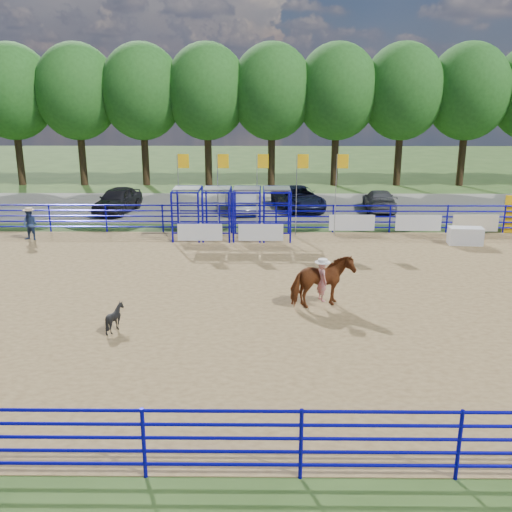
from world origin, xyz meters
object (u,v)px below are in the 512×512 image
calf (115,318)px  car_c (298,198)px  announcer_table (465,236)px  car_d (379,200)px  horse_and_rider (322,280)px  car_a (118,200)px  car_b (241,201)px  spectator_cowboy (30,224)px

calf → car_c: bearing=-48.4°
announcer_table → calf: 17.94m
calf → car_d: size_ratio=0.19×
announcer_table → horse_and_rider: (-7.85, -8.46, 0.53)m
car_a → car_b: (7.64, 0.08, -0.09)m
car_a → spectator_cowboy: bearing=-101.7°
spectator_cowboy → car_b: (10.32, 7.04, -0.14)m
announcer_table → car_b: car_b is taller
horse_and_rider → car_a: horse_and_rider is taller
car_a → car_d: bearing=11.9°
horse_and_rider → calf: (-6.64, -2.12, -0.54)m
car_d → calf: bearing=62.1°
horse_and_rider → car_c: size_ratio=0.47×
calf → spectator_cowboy: bearing=3.3°
calf → spectator_cowboy: spectator_cowboy is taller
car_c → car_d: bearing=-18.1°
horse_and_rider → car_c: (0.23, 17.05, -0.25)m
spectator_cowboy → car_a: (2.68, 6.96, -0.06)m
announcer_table → car_d: size_ratio=0.36×
horse_and_rider → car_b: 16.47m
calf → car_c: 20.37m
car_b → car_c: 3.69m
car_a → car_d: (16.27, 0.71, -0.13)m
horse_and_rider → calf: horse_and_rider is taller
calf → car_d: (11.93, 18.88, 0.21)m
spectator_cowboy → car_b: bearing=34.3°
spectator_cowboy → car_b: 12.49m
spectator_cowboy → car_a: size_ratio=0.36×
calf → car_c: size_ratio=0.16×
announcer_table → car_c: 11.48m
car_b → car_a: bearing=-11.4°
calf → car_a: car_a is taller
calf → car_a: 18.68m
horse_and_rider → spectator_cowboy: size_ratio=1.48×
spectator_cowboy → announcer_table: bearing=-1.7°
car_a → car_b: bearing=10.0°
calf → car_b: bearing=-39.0°
spectator_cowboy → car_d: (18.95, 7.67, -0.19)m
calf → car_b: size_ratio=0.20×
announcer_table → calf: announcer_table is taller
announcer_table → car_d: bearing=107.1°
horse_and_rider → car_a: bearing=124.4°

